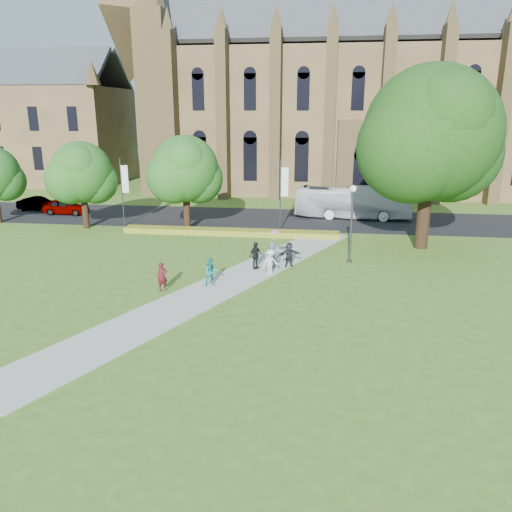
# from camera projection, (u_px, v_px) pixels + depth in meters

# --- Properties ---
(ground) EXTENTS (160.00, 160.00, 0.00)m
(ground) POSITION_uv_depth(u_px,v_px,m) (223.00, 289.00, 28.77)
(ground) COLOR #3B621D
(ground) RESTS_ON ground
(road) EXTENTS (160.00, 10.00, 0.02)m
(road) POSITION_uv_depth(u_px,v_px,m) (263.00, 218.00, 47.81)
(road) COLOR black
(road) RESTS_ON ground
(footpath) EXTENTS (15.58, 28.54, 0.04)m
(footpath) POSITION_uv_depth(u_px,v_px,m) (226.00, 283.00, 29.71)
(footpath) COLOR #B2B2A8
(footpath) RESTS_ON ground
(flower_hedge) EXTENTS (18.00, 1.40, 0.45)m
(flower_hedge) POSITION_uv_depth(u_px,v_px,m) (230.00, 232.00, 41.52)
(flower_hedge) COLOR gold
(flower_hedge) RESTS_ON ground
(cathedral) EXTENTS (52.60, 18.25, 28.00)m
(cathedral) POSITION_uv_depth(u_px,v_px,m) (363.00, 85.00, 61.70)
(cathedral) COLOR olive
(cathedral) RESTS_ON ground
(building_west) EXTENTS (22.00, 14.00, 18.30)m
(building_west) POSITION_uv_depth(u_px,v_px,m) (43.00, 116.00, 70.48)
(building_west) COLOR olive
(building_west) RESTS_ON ground
(streetlamp) EXTENTS (0.44, 0.44, 5.24)m
(streetlamp) POSITION_uv_depth(u_px,v_px,m) (352.00, 215.00, 33.09)
(streetlamp) COLOR #38383D
(streetlamp) RESTS_ON ground
(large_tree) EXTENTS (9.60, 9.60, 13.20)m
(large_tree) POSITION_uv_depth(u_px,v_px,m) (431.00, 134.00, 35.26)
(large_tree) COLOR #332114
(large_tree) RESTS_ON ground
(street_tree_0) EXTENTS (5.20, 5.20, 7.50)m
(street_tree_0) POSITION_uv_depth(u_px,v_px,m) (82.00, 172.00, 42.63)
(street_tree_0) COLOR #332114
(street_tree_0) RESTS_ON ground
(street_tree_1) EXTENTS (5.60, 5.60, 8.05)m
(street_tree_1) POSITION_uv_depth(u_px,v_px,m) (185.00, 169.00, 41.87)
(street_tree_1) COLOR #332114
(street_tree_1) RESTS_ON ground
(banner_pole_0) EXTENTS (0.70, 0.10, 6.00)m
(banner_pole_0) POSITION_uv_depth(u_px,v_px,m) (282.00, 192.00, 42.03)
(banner_pole_0) COLOR #38383D
(banner_pole_0) RESTS_ON ground
(banner_pole_1) EXTENTS (0.70, 0.10, 6.00)m
(banner_pole_1) POSITION_uv_depth(u_px,v_px,m) (123.00, 188.00, 43.80)
(banner_pole_1) COLOR #38383D
(banner_pole_1) RESTS_ON ground
(tour_coach) EXTENTS (11.01, 3.08, 3.04)m
(tour_coach) POSITION_uv_depth(u_px,v_px,m) (352.00, 202.00, 47.52)
(tour_coach) COLOR white
(tour_coach) RESTS_ON road
(car_0) EXTENTS (4.60, 1.99, 1.54)m
(car_0) POSITION_uv_depth(u_px,v_px,m) (66.00, 206.00, 49.59)
(car_0) COLOR gray
(car_0) RESTS_ON road
(car_1) EXTENTS (4.32, 1.74, 1.39)m
(car_1) POSITION_uv_depth(u_px,v_px,m) (38.00, 204.00, 51.46)
(car_1) COLOR gray
(car_1) RESTS_ON road
(pedestrian_0) EXTENTS (0.72, 0.65, 1.64)m
(pedestrian_0) POSITION_uv_depth(u_px,v_px,m) (162.00, 277.00, 28.29)
(pedestrian_0) COLOR #4F1217
(pedestrian_0) RESTS_ON footpath
(pedestrian_1) EXTENTS (1.01, 0.92, 1.67)m
(pedestrian_1) POSITION_uv_depth(u_px,v_px,m) (211.00, 272.00, 29.07)
(pedestrian_1) COLOR teal
(pedestrian_1) RESTS_ON footpath
(pedestrian_2) EXTENTS (1.18, 1.08, 1.59)m
(pedestrian_2) POSITION_uv_depth(u_px,v_px,m) (270.00, 262.00, 31.10)
(pedestrian_2) COLOR silver
(pedestrian_2) RESTS_ON footpath
(pedestrian_3) EXTENTS (0.96, 1.11, 1.79)m
(pedestrian_3) POSITION_uv_depth(u_px,v_px,m) (255.00, 255.00, 32.22)
(pedestrian_3) COLOR black
(pedestrian_3) RESTS_ON footpath
(pedestrian_4) EXTENTS (0.82, 0.54, 1.68)m
(pedestrian_4) POSITION_uv_depth(u_px,v_px,m) (272.00, 254.00, 32.62)
(pedestrian_4) COLOR slate
(pedestrian_4) RESTS_ON footpath
(pedestrian_5) EXTENTS (1.56, 1.09, 1.62)m
(pedestrian_5) POSITION_uv_depth(u_px,v_px,m) (289.00, 255.00, 32.72)
(pedestrian_5) COLOR black
(pedestrian_5) RESTS_ON footpath
(parasol) EXTENTS (0.92, 0.92, 0.71)m
(parasol) POSITION_uv_depth(u_px,v_px,m) (275.00, 236.00, 32.36)
(parasol) COLOR #D596A0
(parasol) RESTS_ON pedestrian_4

